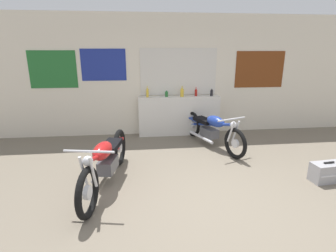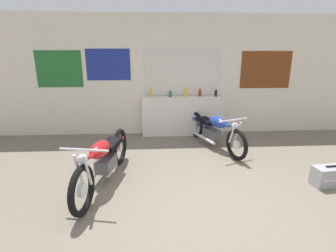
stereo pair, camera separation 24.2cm
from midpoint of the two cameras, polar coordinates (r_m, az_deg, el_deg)
ground_plane at (r=3.69m, az=10.07°, el=-17.06°), size 24.00×24.00×0.00m
wall_back at (r=6.34m, az=3.93°, el=10.83°), size 10.00×0.07×2.80m
sill_counter at (r=6.33m, az=4.32°, el=2.21°), size 1.94×0.28×0.94m
bottle_leftmost at (r=6.15m, az=-2.56°, el=7.37°), size 0.06×0.06×0.25m
bottle_left_center at (r=6.17m, az=1.63°, el=7.05°), size 0.07×0.07×0.16m
bottle_center at (r=6.19m, az=5.03°, el=7.33°), size 0.08×0.08×0.24m
bottle_right_center at (r=6.29m, az=8.08°, el=7.23°), size 0.06×0.06×0.20m
bottle_rightmost at (r=6.34m, az=11.47°, el=7.09°), size 0.06×0.06×0.19m
motorcycle_red at (r=4.10m, az=-12.16°, el=-7.11°), size 0.68×2.17×0.82m
motorcycle_blue at (r=5.63m, az=11.17°, el=-0.72°), size 0.93×1.99×0.76m
hard_case_silver at (r=4.83m, az=33.00°, el=-9.16°), size 0.53×0.30×0.33m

